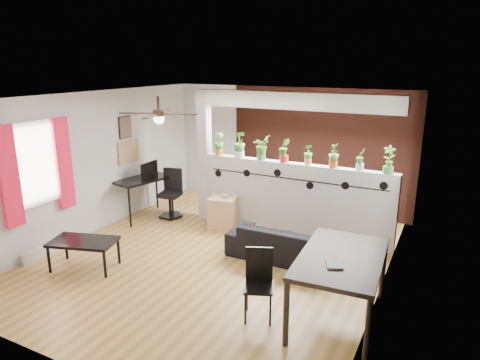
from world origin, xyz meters
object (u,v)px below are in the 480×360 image
(potted_plant_2, at_px, (261,147))
(coffee_table, at_px, (83,243))
(potted_plant_6, at_px, (360,159))
(potted_plant_7, at_px, (389,159))
(dining_table, at_px, (341,263))
(folding_chair, at_px, (259,277))
(cup, at_px, (225,195))
(potted_plant_0, at_px, (219,143))
(sofa, at_px, (287,243))
(potted_plant_5, at_px, (334,155))
(potted_plant_1, at_px, (240,144))
(potted_plant_3, at_px, (284,149))
(cube_shelf, at_px, (223,213))
(computer_desk, at_px, (143,182))
(office_chair, at_px, (171,196))
(potted_plant_4, at_px, (308,154))
(ceiling_fan, at_px, (159,115))

(potted_plant_2, distance_m, coffee_table, 3.48)
(potted_plant_6, relative_size, potted_plant_7, 0.82)
(dining_table, height_order, coffee_table, dining_table)
(folding_chair, bearing_deg, coffee_table, -178.61)
(potted_plant_2, xyz_separation_m, cup, (-0.59, -0.34, -0.93))
(potted_plant_0, bearing_deg, sofa, -29.69)
(potted_plant_0, xyz_separation_m, potted_plant_5, (2.26, 0.00, -0.01))
(potted_plant_1, bearing_deg, potted_plant_3, 0.00)
(cube_shelf, distance_m, dining_table, 3.46)
(potted_plant_6, relative_size, coffee_table, 0.34)
(sofa, height_order, folding_chair, folding_chair)
(computer_desk, bearing_deg, cube_shelf, 6.94)
(potted_plant_6, distance_m, cup, 2.57)
(potted_plant_7, relative_size, office_chair, 0.47)
(cube_shelf, relative_size, office_chair, 0.62)
(cup, bearing_deg, coffee_table, -115.19)
(potted_plant_0, relative_size, sofa, 0.24)
(sofa, relative_size, cube_shelf, 2.97)
(potted_plant_3, bearing_deg, potted_plant_4, 0.00)
(potted_plant_4, bearing_deg, sofa, -87.79)
(potted_plant_5, relative_size, dining_table, 0.26)
(potted_plant_7, distance_m, dining_table, 2.51)
(potted_plant_4, bearing_deg, folding_chair, -83.70)
(potted_plant_4, distance_m, dining_table, 2.77)
(potted_plant_2, relative_size, potted_plant_3, 1.03)
(cube_shelf, height_order, folding_chair, folding_chair)
(potted_plant_0, bearing_deg, potted_plant_4, 0.00)
(folding_chair, bearing_deg, sofa, 98.87)
(office_chair, bearing_deg, folding_chair, -38.10)
(office_chair, relative_size, folding_chair, 1.11)
(potted_plant_7, xyz_separation_m, dining_table, (-0.13, -2.36, -0.82))
(potted_plant_2, height_order, folding_chair, potted_plant_2)
(potted_plant_3, relative_size, potted_plant_4, 1.22)
(potted_plant_7, distance_m, coffee_table, 5.00)
(potted_plant_4, relative_size, computer_desk, 0.29)
(cube_shelf, xyz_separation_m, coffee_table, (-1.10, -2.44, 0.11))
(sofa, bearing_deg, dining_table, 131.60)
(dining_table, bearing_deg, potted_plant_4, 117.39)
(ceiling_fan, relative_size, potted_plant_0, 2.77)
(computer_desk, bearing_deg, coffee_table, -73.96)
(cup, relative_size, folding_chair, 0.14)
(potted_plant_1, height_order, potted_plant_2, potted_plant_1)
(ceiling_fan, distance_m, potted_plant_2, 2.15)
(potted_plant_1, height_order, computer_desk, potted_plant_1)
(potted_plant_5, relative_size, sofa, 0.23)
(potted_plant_3, xyz_separation_m, coffee_table, (-2.18, -2.78, -1.17))
(potted_plant_2, height_order, potted_plant_3, potted_plant_2)
(cup, bearing_deg, potted_plant_0, 133.00)
(potted_plant_4, bearing_deg, potted_plant_0, -180.00)
(potted_plant_4, height_order, potted_plant_6, potted_plant_6)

